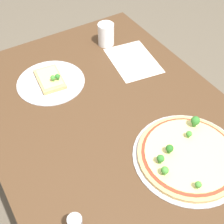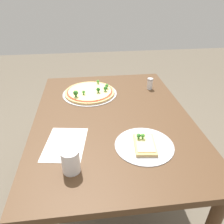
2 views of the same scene
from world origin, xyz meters
name	(u,v)px [view 2 (image 2 of 2)]	position (x,y,z in m)	size (l,w,h in m)	color
ground_plane	(112,199)	(0.00, 0.00, 0.00)	(8.00, 8.00, 0.00)	brown
dining_table	(112,129)	(0.00, 0.00, 0.67)	(1.24, 0.91, 0.76)	#4C331E
pizza_tray_whole	(90,92)	(0.30, 0.12, 0.78)	(0.38, 0.38, 0.07)	#B7B7BC
pizza_tray_slice	(144,145)	(-0.29, -0.12, 0.77)	(0.29, 0.29, 0.05)	#B7B7BC
drinking_cup	(71,161)	(-0.41, 0.22, 0.82)	(0.08, 0.08, 0.11)	white
condiment_shaker	(150,84)	(0.34, -0.32, 0.80)	(0.04, 0.04, 0.08)	silver
paper_menu	(65,144)	(-0.23, 0.26, 0.76)	(0.26, 0.19, 0.00)	white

